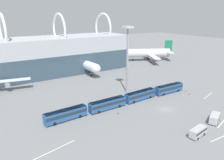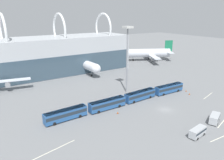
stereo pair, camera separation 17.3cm
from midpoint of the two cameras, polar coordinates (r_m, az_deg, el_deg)
ground_plane at (r=74.19m, az=13.63°, el=-7.51°), size 440.00×440.00×0.00m
airliner_at_gate_far at (r=117.48m, az=-8.05°, el=4.43°), size 33.66×33.92×14.21m
airliner_parked_remote at (r=147.18m, az=9.49°, el=6.96°), size 32.78×32.17×13.23m
shuttle_bus_0 at (r=66.14m, az=-12.04°, el=-8.68°), size 13.10×3.10×3.29m
shuttle_bus_1 at (r=71.70m, az=-1.27°, el=-6.20°), size 13.03×2.74×3.29m
shuttle_bus_2 at (r=79.88m, az=7.32°, el=-3.85°), size 13.11×3.16×3.29m
shuttle_bus_3 at (r=89.00m, az=14.61°, el=-2.07°), size 13.07×2.91×3.29m
service_van_foreground at (r=70.17m, az=25.19°, el=-8.93°), size 5.76×4.10×2.41m
service_van_crossing at (r=61.15m, az=21.46°, el=-12.41°), size 5.75×2.66×2.30m
floodlight_mast at (r=83.11m, az=3.97°, el=8.84°), size 3.11×3.11×25.74m
lane_stripe_0 at (r=54.56m, az=-14.90°, el=-17.22°), size 11.22×2.48×0.01m
lane_stripe_1 at (r=63.10m, az=26.10°, el=-13.47°), size 6.57×0.64×0.01m
lane_stripe_2 at (r=93.40m, az=11.81°, el=-2.22°), size 6.86×2.22×0.01m
lane_stripe_3 at (r=91.48m, az=23.75°, el=-3.76°), size 8.89×2.49×0.01m
lane_stripe_4 at (r=72.31m, az=26.95°, el=-9.65°), size 9.58×2.79×0.01m
traffic_cone_0 at (r=93.03m, az=18.74°, el=-2.65°), size 0.58×0.58×0.68m
traffic_cone_1 at (r=69.31m, az=1.47°, el=-8.49°), size 0.60×0.60×0.71m
traffic_cone_2 at (r=89.70m, az=19.52°, el=-3.42°), size 0.57×0.57×0.78m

